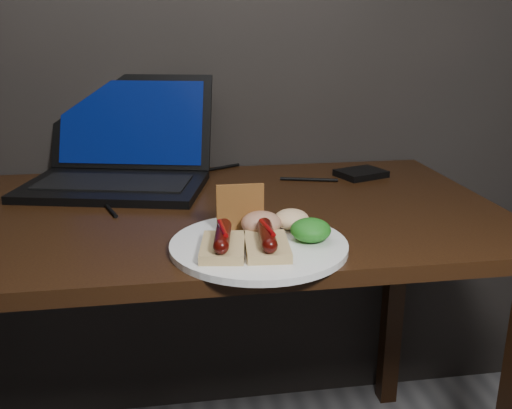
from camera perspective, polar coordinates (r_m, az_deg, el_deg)
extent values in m
cube|color=black|center=(1.20, -9.14, -1.23)|extent=(1.40, 0.70, 0.03)
cube|color=black|center=(1.74, 13.62, -8.65)|extent=(0.05, 0.05, 0.72)
cube|color=black|center=(1.35, -14.03, 1.76)|extent=(0.45, 0.34, 0.02)
cube|color=black|center=(1.35, -14.07, 2.19)|extent=(0.37, 0.22, 0.00)
cube|color=black|center=(1.48, -12.34, 8.09)|extent=(0.41, 0.18, 0.23)
cube|color=#07114D|center=(1.48, -12.34, 8.09)|extent=(0.37, 0.16, 0.20)
cube|color=black|center=(1.46, 10.45, 3.07)|extent=(0.14, 0.12, 0.02)
cylinder|color=black|center=(1.24, -14.84, 0.04)|extent=(0.06, 0.17, 0.01)
cylinder|color=black|center=(1.48, -5.25, 3.39)|extent=(0.20, 0.11, 0.01)
cylinder|color=black|center=(1.40, 5.31, 2.51)|extent=(0.14, 0.04, 0.01)
cylinder|color=white|center=(0.97, 0.28, -4.12)|extent=(0.32, 0.32, 0.01)
cube|color=#DCC081|center=(0.93, -3.33, -4.30)|extent=(0.09, 0.12, 0.02)
cylinder|color=#440804|center=(0.92, -3.35, -3.12)|extent=(0.04, 0.10, 0.02)
sphere|color=#440804|center=(0.88, -3.52, -4.22)|extent=(0.02, 0.02, 0.02)
sphere|color=#440804|center=(0.97, -3.20, -2.12)|extent=(0.02, 0.02, 0.02)
cylinder|color=#710506|center=(0.92, -3.37, -2.39)|extent=(0.01, 0.07, 0.01)
cube|color=#DCC081|center=(0.93, 1.10, -4.22)|extent=(0.08, 0.12, 0.02)
cylinder|color=#440804|center=(0.93, 1.11, -3.04)|extent=(0.03, 0.10, 0.02)
sphere|color=#440804|center=(0.88, 1.39, -4.13)|extent=(0.03, 0.02, 0.02)
sphere|color=#440804|center=(0.97, 0.85, -2.05)|extent=(0.03, 0.02, 0.02)
cylinder|color=#710506|center=(0.92, 1.11, -2.31)|extent=(0.02, 0.07, 0.01)
cube|color=#A45E2D|center=(1.02, -1.59, -0.27)|extent=(0.09, 0.01, 0.08)
ellipsoid|color=#166113|center=(0.98, 5.48, -2.55)|extent=(0.07, 0.07, 0.04)
ellipsoid|color=maroon|center=(1.00, 0.54, -1.86)|extent=(0.07, 0.07, 0.04)
ellipsoid|color=beige|center=(1.03, 3.57, -1.47)|extent=(0.06, 0.06, 0.04)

